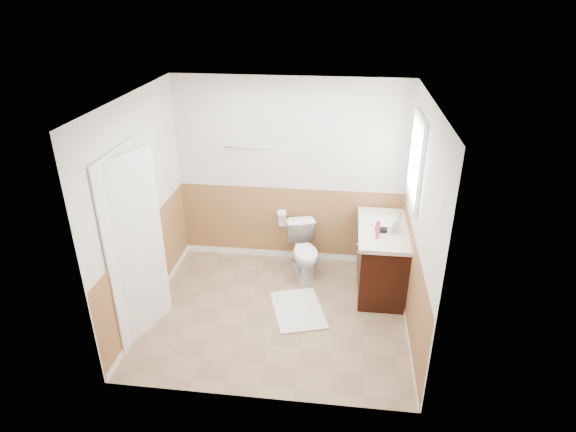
# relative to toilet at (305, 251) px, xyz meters

# --- Properties ---
(floor) EXTENTS (3.00, 3.00, 0.00)m
(floor) POSITION_rel_toilet_xyz_m (-0.24, -0.88, -0.34)
(floor) COLOR #8C7051
(floor) RESTS_ON ground
(ceiling) EXTENTS (3.00, 3.00, 0.00)m
(ceiling) POSITION_rel_toilet_xyz_m (-0.24, -0.88, 2.16)
(ceiling) COLOR white
(ceiling) RESTS_ON floor
(wall_back) EXTENTS (3.00, 0.00, 3.00)m
(wall_back) POSITION_rel_toilet_xyz_m (-0.24, 0.42, 0.91)
(wall_back) COLOR silver
(wall_back) RESTS_ON floor
(wall_front) EXTENTS (3.00, 0.00, 3.00)m
(wall_front) POSITION_rel_toilet_xyz_m (-0.24, -2.18, 0.91)
(wall_front) COLOR silver
(wall_front) RESTS_ON floor
(wall_left) EXTENTS (0.00, 3.00, 3.00)m
(wall_left) POSITION_rel_toilet_xyz_m (-1.74, -0.88, 0.91)
(wall_left) COLOR silver
(wall_left) RESTS_ON floor
(wall_right) EXTENTS (0.00, 3.00, 3.00)m
(wall_right) POSITION_rel_toilet_xyz_m (1.26, -0.88, 0.91)
(wall_right) COLOR silver
(wall_right) RESTS_ON floor
(wainscot_back) EXTENTS (3.00, 0.00, 3.00)m
(wainscot_back) POSITION_rel_toilet_xyz_m (-0.24, 0.41, 0.16)
(wainscot_back) COLOR #A36C41
(wainscot_back) RESTS_ON floor
(wainscot_front) EXTENTS (3.00, 0.00, 3.00)m
(wainscot_front) POSITION_rel_toilet_xyz_m (-0.24, -2.17, 0.16)
(wainscot_front) COLOR #A36C41
(wainscot_front) RESTS_ON floor
(wainscot_left) EXTENTS (0.00, 2.60, 2.60)m
(wainscot_left) POSITION_rel_toilet_xyz_m (-1.73, -0.88, 0.16)
(wainscot_left) COLOR #A36C41
(wainscot_left) RESTS_ON floor
(wainscot_right) EXTENTS (0.00, 2.60, 2.60)m
(wainscot_right) POSITION_rel_toilet_xyz_m (1.25, -0.88, 0.16)
(wainscot_right) COLOR #A36C41
(wainscot_right) RESTS_ON floor
(toilet) EXTENTS (0.57, 0.76, 0.69)m
(toilet) POSITION_rel_toilet_xyz_m (0.00, 0.00, 0.00)
(toilet) COLOR white
(toilet) RESTS_ON floor
(bath_mat) EXTENTS (0.77, 0.93, 0.02)m
(bath_mat) POSITION_rel_toilet_xyz_m (0.00, -0.81, -0.33)
(bath_mat) COLOR white
(bath_mat) RESTS_ON floor
(vanity_cabinet) EXTENTS (0.55, 1.10, 0.80)m
(vanity_cabinet) POSITION_rel_toilet_xyz_m (0.97, -0.20, 0.06)
(vanity_cabinet) COLOR black
(vanity_cabinet) RESTS_ON floor
(vanity_knob_left) EXTENTS (0.03, 0.03, 0.03)m
(vanity_knob_left) POSITION_rel_toilet_xyz_m (0.67, -0.30, 0.21)
(vanity_knob_left) COLOR silver
(vanity_knob_left) RESTS_ON vanity_cabinet
(vanity_knob_right) EXTENTS (0.03, 0.03, 0.03)m
(vanity_knob_right) POSITION_rel_toilet_xyz_m (0.67, -0.10, 0.21)
(vanity_knob_right) COLOR silver
(vanity_knob_right) RESTS_ON vanity_cabinet
(countertop) EXTENTS (0.60, 1.15, 0.05)m
(countertop) POSITION_rel_toilet_xyz_m (0.96, -0.20, 0.48)
(countertop) COLOR white
(countertop) RESTS_ON vanity_cabinet
(sink_basin) EXTENTS (0.36, 0.36, 0.02)m
(sink_basin) POSITION_rel_toilet_xyz_m (0.97, -0.05, 0.52)
(sink_basin) COLOR white
(sink_basin) RESTS_ON countertop
(faucet) EXTENTS (0.02, 0.02, 0.14)m
(faucet) POSITION_rel_toilet_xyz_m (1.15, -0.05, 0.58)
(faucet) COLOR #B4B3BA
(faucet) RESTS_ON countertop
(lotion_bottle) EXTENTS (0.05, 0.05, 0.22)m
(lotion_bottle) POSITION_rel_toilet_xyz_m (0.87, -0.47, 0.62)
(lotion_bottle) COLOR #DE397D
(lotion_bottle) RESTS_ON countertop
(soap_dispenser) EXTENTS (0.09, 0.09, 0.18)m
(soap_dispenser) POSITION_rel_toilet_xyz_m (1.09, -0.31, 0.60)
(soap_dispenser) COLOR #8C949E
(soap_dispenser) RESTS_ON countertop
(hair_dryer_body) EXTENTS (0.14, 0.07, 0.07)m
(hair_dryer_body) POSITION_rel_toilet_xyz_m (0.92, -0.32, 0.54)
(hair_dryer_body) COLOR black
(hair_dryer_body) RESTS_ON countertop
(hair_dryer_handle) EXTENTS (0.03, 0.03, 0.07)m
(hair_dryer_handle) POSITION_rel_toilet_xyz_m (0.89, -0.30, 0.51)
(hair_dryer_handle) COLOR black
(hair_dryer_handle) RESTS_ON countertop
(mirror_panel) EXTENTS (0.02, 0.35, 0.90)m
(mirror_panel) POSITION_rel_toilet_xyz_m (1.23, 0.22, 1.21)
(mirror_panel) COLOR silver
(mirror_panel) RESTS_ON wall_right
(window_frame) EXTENTS (0.04, 0.80, 1.00)m
(window_frame) POSITION_rel_toilet_xyz_m (1.23, -0.29, 1.41)
(window_frame) COLOR white
(window_frame) RESTS_ON wall_right
(window_glass) EXTENTS (0.01, 0.70, 0.90)m
(window_glass) POSITION_rel_toilet_xyz_m (1.24, -0.29, 1.41)
(window_glass) COLOR white
(window_glass) RESTS_ON wall_right
(door) EXTENTS (0.29, 0.78, 2.04)m
(door) POSITION_rel_toilet_xyz_m (-1.64, -1.33, 0.68)
(door) COLOR white
(door) RESTS_ON wall_left
(door_frame) EXTENTS (0.02, 0.92, 2.10)m
(door_frame) POSITION_rel_toilet_xyz_m (-1.72, -1.33, 0.69)
(door_frame) COLOR white
(door_frame) RESTS_ON wall_left
(door_knob) EXTENTS (0.06, 0.06, 0.06)m
(door_knob) POSITION_rel_toilet_xyz_m (-1.58, -1.00, 0.61)
(door_knob) COLOR silver
(door_knob) RESTS_ON door
(towel_bar) EXTENTS (0.62, 0.02, 0.02)m
(towel_bar) POSITION_rel_toilet_xyz_m (-0.79, 0.37, 1.26)
(towel_bar) COLOR silver
(towel_bar) RESTS_ON wall_back
(tp_holder_bar) EXTENTS (0.14, 0.02, 0.02)m
(tp_holder_bar) POSITION_rel_toilet_xyz_m (-0.34, 0.35, 0.36)
(tp_holder_bar) COLOR silver
(tp_holder_bar) RESTS_ON wall_back
(tp_roll) EXTENTS (0.10, 0.11, 0.11)m
(tp_roll) POSITION_rel_toilet_xyz_m (-0.34, 0.35, 0.36)
(tp_roll) COLOR white
(tp_roll) RESTS_ON tp_holder_bar
(tp_sheet) EXTENTS (0.10, 0.01, 0.16)m
(tp_sheet) POSITION_rel_toilet_xyz_m (-0.34, 0.35, 0.25)
(tp_sheet) COLOR white
(tp_sheet) RESTS_ON tp_roll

